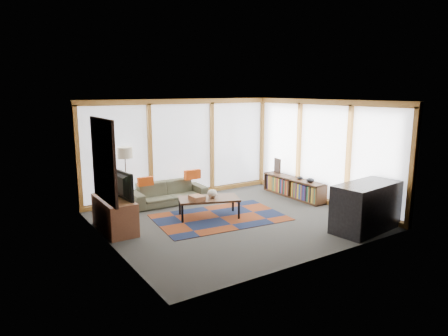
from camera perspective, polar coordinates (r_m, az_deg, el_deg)
ground at (r=8.91m, az=1.41°, el=-7.37°), size 5.50×5.50×0.00m
room_envelope at (r=9.29m, az=2.02°, el=3.15°), size 5.52×5.02×2.62m
rug at (r=9.04m, az=-0.60°, el=-7.06°), size 3.01×2.11×0.01m
sofa at (r=10.15m, az=-7.95°, el=-3.54°), size 1.92×0.80×0.56m
pillow_left at (r=9.79m, az=-11.16°, el=-1.89°), size 0.38×0.13×0.21m
pillow_right at (r=10.34m, az=-4.53°, el=-0.94°), size 0.44×0.13×0.24m
floor_lamp at (r=9.91m, az=-13.83°, el=-1.36°), size 0.37×0.37×1.49m
coffee_table at (r=9.03m, az=-2.19°, el=-5.66°), size 1.48×1.10×0.44m
book_stack at (r=8.77m, az=-3.89°, el=-4.30°), size 0.27×0.34×0.11m
vase at (r=8.97m, az=-1.69°, el=-3.66°), size 0.26×0.26×0.19m
bookshelf at (r=10.86m, az=9.88°, el=-2.76°), size 0.37×2.06×0.52m
bowl_a at (r=10.40m, az=12.23°, el=-1.69°), size 0.24×0.24×0.11m
bowl_b at (r=10.68m, az=10.80°, el=-1.38°), size 0.19×0.19×0.08m
shelf_picture at (r=11.39m, az=7.63°, el=0.34°), size 0.09×0.31×0.41m
tv_console at (r=8.46m, az=-15.37°, el=-6.43°), size 0.55×1.33×0.67m
television at (r=8.28m, az=-15.08°, el=-2.34°), size 0.23×1.00×0.57m
bar_counter at (r=8.64m, az=19.65°, el=-5.23°), size 1.62×0.90×0.98m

